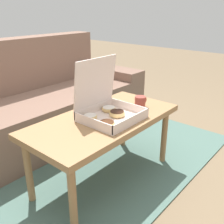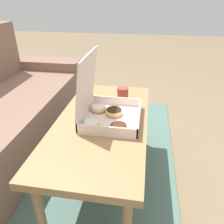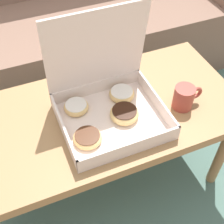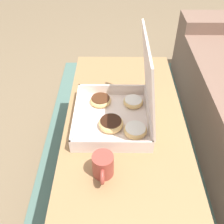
{
  "view_description": "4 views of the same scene",
  "coord_description": "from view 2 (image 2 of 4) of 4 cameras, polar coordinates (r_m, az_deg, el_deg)",
  "views": [
    {
      "loc": [
        -1.16,
        -1.16,
        1.15
      ],
      "look_at": [
        0.02,
        -0.17,
        0.53
      ],
      "focal_mm": 42.0,
      "sensor_mm": 36.0,
      "label": 1
    },
    {
      "loc": [
        -1.06,
        -0.34,
        1.13
      ],
      "look_at": [
        0.02,
        -0.17,
        0.53
      ],
      "focal_mm": 35.0,
      "sensor_mm": 36.0,
      "label": 2
    },
    {
      "loc": [
        -0.26,
        -0.84,
        1.33
      ],
      "look_at": [
        0.02,
        -0.17,
        0.53
      ],
      "focal_mm": 50.0,
      "sensor_mm": 36.0,
      "label": 3
    },
    {
      "loc": [
        0.84,
        -0.16,
        1.27
      ],
      "look_at": [
        0.02,
        -0.17,
        0.53
      ],
      "focal_mm": 42.0,
      "sensor_mm": 36.0,
      "label": 4
    }
  ],
  "objects": [
    {
      "name": "coffee_table",
      "position": [
        1.29,
        -2.61,
        -4.1
      ],
      "size": [
        1.06,
        0.52,
        0.48
      ],
      "color": "#997047",
      "rests_on": "ground_plane"
    },
    {
      "name": "ground_plane",
      "position": [
        1.59,
        -6.27,
        -16.79
      ],
      "size": [
        12.0,
        12.0,
        0.0
      ],
      "primitive_type": "plane",
      "color": "#756047"
    },
    {
      "name": "coffee_mug",
      "position": [
        1.49,
        2.83,
        4.79
      ],
      "size": [
        0.12,
        0.08,
        0.09
      ],
      "color": "#993D33",
      "rests_on": "coffee_table"
    },
    {
      "name": "pastry_box",
      "position": [
        1.24,
        -1.99,
        0.75
      ],
      "size": [
        0.36,
        0.32,
        0.38
      ],
      "color": "silver",
      "rests_on": "coffee_table"
    },
    {
      "name": "area_rug",
      "position": [
        1.67,
        -16.59,
        -14.91
      ],
      "size": [
        2.47,
        1.79,
        0.01
      ],
      "primitive_type": "cube",
      "color": "#4C6B60",
      "rests_on": "ground_plane"
    }
  ]
}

